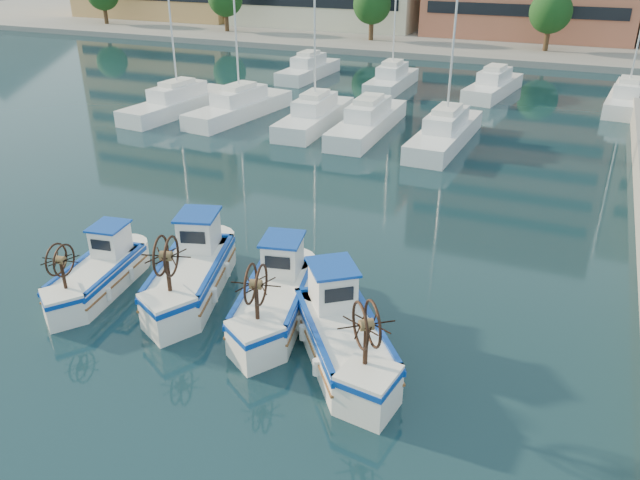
# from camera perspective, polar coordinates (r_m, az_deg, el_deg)

# --- Properties ---
(ground) EXTENTS (300.00, 300.00, 0.00)m
(ground) POSITION_cam_1_polar(r_m,az_deg,el_deg) (18.88, -9.44, -8.21)
(ground) COLOR #17323C
(ground) RESTS_ON ground
(yacht_marina) EXTENTS (38.63, 22.93, 11.50)m
(yacht_marina) POSITION_cam_1_polar(r_m,az_deg,el_deg) (43.14, 7.95, 12.28)
(yacht_marina) COLOR white
(yacht_marina) RESTS_ON ground
(fishing_boat_a) EXTENTS (2.19, 4.04, 2.45)m
(fishing_boat_a) POSITION_cam_1_polar(r_m,az_deg,el_deg) (21.61, -19.58, -2.72)
(fishing_boat_a) COLOR white
(fishing_boat_a) RESTS_ON ground
(fishing_boat_b) EXTENTS (3.16, 4.84, 2.93)m
(fishing_boat_b) POSITION_cam_1_polar(r_m,az_deg,el_deg) (20.63, -11.66, -2.65)
(fishing_boat_b) COLOR white
(fishing_boat_b) RESTS_ON ground
(fishing_boat_c) EXTENTS (2.71, 4.57, 2.77)m
(fishing_boat_c) POSITION_cam_1_polar(r_m,az_deg,el_deg) (18.95, -4.11, -5.02)
(fishing_boat_c) COLOR white
(fishing_boat_c) RESTS_ON ground
(fishing_boat_d) EXTENTS (4.17, 4.64, 2.88)m
(fishing_boat_d) POSITION_cam_1_polar(r_m,az_deg,el_deg) (17.21, 2.08, -8.36)
(fishing_boat_d) COLOR white
(fishing_boat_d) RESTS_ON ground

